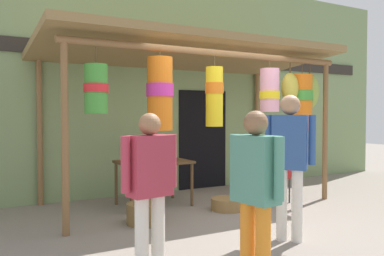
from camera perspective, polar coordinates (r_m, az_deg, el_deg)
The scene contains 11 objects.
ground_plane at distance 6.18m, azimuth 4.92°, elevation -12.26°, with size 30.00×30.00×0.00m, color gray.
shop_facade at distance 8.04m, azimuth -4.40°, elevation 6.33°, with size 11.92×0.29×4.27m.
market_stall_canopy at distance 6.83m, azimuth 1.20°, elevation 8.59°, with size 5.03×2.45×2.72m.
display_table at distance 6.79m, azimuth -5.41°, elevation -5.25°, with size 1.16×0.81×0.74m.
flower_heap_on_table at distance 6.78m, azimuth -5.76°, elevation -3.84°, with size 0.70×0.49×0.18m.
folding_chair at distance 7.18m, azimuth 11.89°, elevation -6.21°, with size 0.50×0.50×0.84m.
wicker_basket_by_table at distance 6.54m, azimuth 4.90°, elevation -10.60°, with size 0.50×0.50×0.19m, color olive.
wicker_basket_spare at distance 5.76m, azimuth -6.65°, elevation -11.83°, with size 0.50×0.50×0.29m, color brown.
vendor_in_orange at distance 4.96m, azimuth 13.57°, elevation -3.64°, with size 0.42×0.48×1.74m.
customer_foreground at distance 3.51m, azimuth 8.91°, elevation -8.06°, with size 0.28×0.59×1.54m.
shopper_by_bananas at distance 3.82m, azimuth -5.94°, elevation -7.42°, with size 0.59×0.28×1.53m.
Camera 1 is at (-3.37, -4.95, 1.51)m, focal length 37.96 mm.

